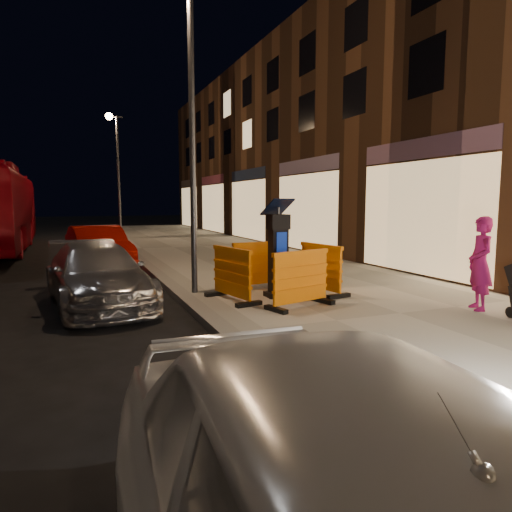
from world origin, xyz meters
name	(u,v)px	position (x,y,z in m)	size (l,w,h in m)	color
ground_plane	(230,342)	(0.00, 0.00, 0.00)	(120.00, 120.00, 0.00)	black
sidewalk	(400,317)	(3.00, 0.00, 0.07)	(6.00, 60.00, 0.15)	#9A978C
kerb	(230,337)	(0.00, 0.00, 0.07)	(0.30, 60.00, 0.15)	slate
parking_kiosk	(278,251)	(1.66, 1.98, 1.05)	(0.57, 0.57, 1.80)	black
barrier_front	(301,279)	(1.66, 1.03, 0.65)	(1.29, 0.53, 1.00)	orange
barrier_back	(259,265)	(1.66, 2.93, 0.65)	(1.29, 0.53, 1.00)	orange
barrier_kerbside	(232,274)	(0.71, 1.98, 0.65)	(1.29, 0.53, 1.00)	orange
barrier_bldgside	(321,269)	(2.61, 1.98, 0.65)	(1.29, 0.53, 1.00)	orange
car_silver	(99,305)	(-1.62, 3.21, 0.00)	(1.65, 4.07, 1.18)	silver
car_red	(99,270)	(-1.34, 8.08, 0.00)	(1.36, 3.91, 1.29)	#8C0B02
man	(480,263)	(4.41, -0.30, 0.95)	(0.59, 0.38, 1.61)	#99145D
street_lamp_mid	(192,143)	(0.25, 3.00, 3.15)	(0.12, 0.12, 6.00)	#3F3F44
street_lamp_far	(119,178)	(0.25, 18.00, 3.15)	(0.12, 0.12, 6.00)	#3F3F44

